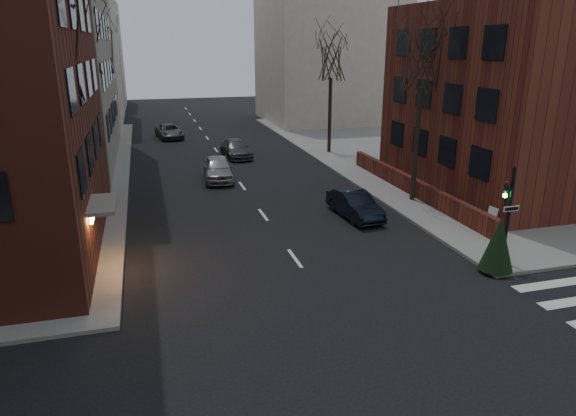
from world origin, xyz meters
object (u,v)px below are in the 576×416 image
object	(u,v)px
tree_left_b	(82,40)
car_lane_far	(169,131)
tree_right_b	(331,58)
tree_left_a	(51,51)
tree_left_c	(100,52)
streetlamp_near	(97,131)
evergreen_shrub	(498,243)
parked_sedan	(355,205)
car_lane_silver	(218,168)
traffic_signal	(506,222)
sandwich_board	(495,216)
tree_right_a	(423,57)
streetlamp_far	(113,95)
car_lane_gray	(236,149)

from	to	relation	value
tree_left_b	car_lane_far	distance (m)	19.53
tree_right_b	tree_left_a	bearing A→B (deg)	-134.36
tree_left_c	streetlamp_near	bearing A→B (deg)	-88.09
tree_right_b	streetlamp_near	size ratio (longest dim) A/B	1.46
evergreen_shrub	tree_left_b	bearing A→B (deg)	132.61
parked_sedan	car_lane_silver	distance (m)	11.19
tree_left_b	parked_sedan	size ratio (longest dim) A/B	2.58
traffic_signal	tree_left_b	bearing A→B (deg)	134.54
tree_left_c	car_lane_silver	world-z (taller)	tree_left_c
tree_left_a	parked_sedan	bearing A→B (deg)	9.97
car_lane_silver	evergreen_shrub	world-z (taller)	evergreen_shrub
traffic_signal	evergreen_shrub	world-z (taller)	traffic_signal
tree_left_a	sandwich_board	xyz separation A→B (m)	(19.30, -1.10, -7.84)
tree_right_a	streetlamp_far	xyz separation A→B (m)	(-17.00, 24.00, -3.79)
tree_right_a	car_lane_gray	distance (m)	18.13
tree_left_a	tree_right_a	world-z (taller)	tree_left_a
tree_left_b	streetlamp_far	bearing A→B (deg)	87.85
tree_left_a	car_lane_silver	bearing A→B (deg)	57.62
car_lane_far	evergreen_shrub	size ratio (longest dim) A/B	2.13
tree_right_a	sandwich_board	size ratio (longest dim) A/B	10.11
tree_left_c	car_lane_silver	bearing A→B (deg)	-61.72
tree_right_b	car_lane_gray	bearing A→B (deg)	174.58
streetlamp_near	car_lane_gray	xyz separation A→B (m)	(9.38, 10.72, -3.56)
tree_right_b	streetlamp_far	distance (m)	20.01
tree_right_a	streetlamp_near	distance (m)	17.87
traffic_signal	tree_right_a	world-z (taller)	tree_right_a
tree_left_b	sandwich_board	xyz separation A→B (m)	(19.30, -13.10, -8.28)
tree_left_a	streetlamp_far	size ratio (longest dim) A/B	1.63
tree_right_b	streetlamp_near	distance (m)	20.01
tree_left_c	sandwich_board	distance (m)	34.08
tree_left_a	car_lane_silver	xyz separation A→B (m)	(7.57, 11.94, -7.68)
streetlamp_near	tree_left_b	bearing A→B (deg)	98.53
car_lane_gray	sandwich_board	world-z (taller)	car_lane_gray
tree_left_c	car_lane_far	world-z (taller)	tree_left_c
car_lane_silver	tree_left_c	bearing A→B (deg)	123.45
streetlamp_near	parked_sedan	size ratio (longest dim) A/B	1.50
streetlamp_near	car_lane_gray	bearing A→B (deg)	48.82
tree_left_b	tree_right_a	xyz separation A→B (m)	(17.60, -8.00, -0.88)
streetlamp_far	car_lane_silver	bearing A→B (deg)	-66.55
tree_left_b	parked_sedan	xyz separation A→B (m)	(13.34, -9.66, -8.22)
streetlamp_near	car_lane_far	xyz separation A→B (m)	(4.73, 20.88, -3.59)
traffic_signal	sandwich_board	xyz separation A→B (m)	(2.56, 3.91, -1.28)
tree_right_a	traffic_signal	bearing A→B (deg)	-95.47
traffic_signal	car_lane_silver	size ratio (longest dim) A/B	0.86
tree_right_a	car_lane_silver	bearing A→B (deg)	141.66
streetlamp_far	car_lane_gray	xyz separation A→B (m)	(9.38, -9.28, -3.56)
parked_sedan	streetlamp_far	bearing A→B (deg)	111.78
tree_left_c	car_lane_silver	xyz separation A→B (m)	(7.57, -14.06, -7.24)
tree_left_a	tree_left_b	size ratio (longest dim) A/B	0.95
traffic_signal	evergreen_shrub	bearing A→B (deg)	-142.18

